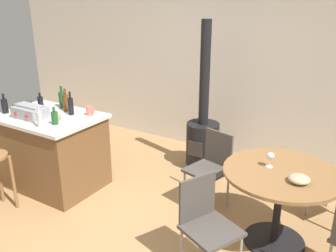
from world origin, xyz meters
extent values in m
plane|color=#A37A4C|center=(0.00, 0.00, 0.00)|extent=(8.80, 8.80, 0.00)
cube|color=beige|center=(0.00, 2.61, 1.35)|extent=(8.00, 0.10, 2.70)
cube|color=brown|center=(-1.33, 0.50, 0.43)|extent=(1.17, 0.81, 0.87)
cube|color=beige|center=(-1.33, 0.50, 0.89)|extent=(1.23, 0.87, 0.04)
cylinder|color=olive|center=(-1.26, -0.10, 0.31)|extent=(0.04, 0.04, 0.63)
cylinder|color=black|center=(1.36, 0.80, 0.01)|extent=(0.58, 0.58, 0.02)
cylinder|color=black|center=(1.36, 0.80, 0.36)|extent=(0.07, 0.07, 0.73)
cylinder|color=olive|center=(1.36, 0.80, 0.74)|extent=(1.05, 1.05, 0.03)
cube|color=#47423D|center=(1.75, 1.50, 0.45)|extent=(0.55, 0.55, 0.03)
cylinder|color=gray|center=(1.82, 1.27, 0.22)|extent=(0.02, 0.02, 0.44)
cylinder|color=gray|center=(1.69, 1.73, 0.22)|extent=(0.02, 0.02, 0.44)
cylinder|color=gray|center=(1.52, 1.44, 0.22)|extent=(0.02, 0.02, 0.44)
cube|color=#47423D|center=(0.52, 1.02, 0.45)|extent=(0.49, 0.49, 0.03)
cube|color=#47423D|center=(0.57, 1.20, 0.65)|extent=(0.35, 0.11, 0.40)
cylinder|color=gray|center=(0.73, 1.14, 0.22)|extent=(0.02, 0.02, 0.43)
cylinder|color=gray|center=(0.40, 1.23, 0.22)|extent=(0.02, 0.02, 0.43)
cylinder|color=gray|center=(0.32, 0.90, 0.22)|extent=(0.02, 0.02, 0.43)
cylinder|color=gray|center=(0.65, 0.81, 0.22)|extent=(0.02, 0.02, 0.43)
cube|color=#47423D|center=(1.02, 0.06, 0.46)|extent=(0.53, 0.53, 0.03)
cube|color=#47423D|center=(0.85, 0.14, 0.66)|extent=(0.17, 0.34, 0.40)
cylinder|color=gray|center=(0.94, 0.29, 0.22)|extent=(0.02, 0.02, 0.45)
cylinder|color=gray|center=(0.80, -0.02, 0.22)|extent=(0.02, 0.02, 0.45)
cylinder|color=black|center=(0.04, 1.89, 0.03)|extent=(0.37, 0.37, 0.06)
cylinder|color=black|center=(0.04, 1.89, 0.35)|extent=(0.44, 0.44, 0.58)
cube|color=#2D2826|center=(0.04, 1.67, 0.35)|extent=(0.20, 0.02, 0.20)
cylinder|color=black|center=(0.04, 1.89, 1.31)|extent=(0.13, 0.13, 1.34)
cube|color=gray|center=(-1.43, 0.35, 0.97)|extent=(0.39, 0.24, 0.13)
cube|color=gray|center=(-1.43, 0.35, 1.05)|extent=(0.37, 0.14, 0.02)
cube|color=red|center=(-1.52, 0.22, 0.97)|extent=(0.04, 0.01, 0.04)
cube|color=red|center=(-1.33, 0.22, 0.97)|extent=(0.04, 0.01, 0.04)
cylinder|color=#194C23|center=(-1.00, 0.33, 0.98)|extent=(0.07, 0.07, 0.14)
cylinder|color=#194C23|center=(-1.00, 0.33, 1.08)|extent=(0.03, 0.03, 0.06)
cylinder|color=#603314|center=(-1.26, 0.75, 1.01)|extent=(0.07, 0.07, 0.20)
cylinder|color=#603314|center=(-1.26, 0.75, 1.15)|extent=(0.03, 0.03, 0.08)
cylinder|color=black|center=(-1.10, 0.67, 1.01)|extent=(0.06, 0.06, 0.20)
cylinder|color=black|center=(-1.10, 0.67, 1.15)|extent=(0.02, 0.02, 0.08)
cylinder|color=#194C23|center=(-1.41, 0.83, 1.01)|extent=(0.08, 0.08, 0.20)
cylinder|color=#194C23|center=(-1.41, 0.83, 1.14)|extent=(0.03, 0.03, 0.08)
cylinder|color=black|center=(-1.67, 0.70, 0.97)|extent=(0.07, 0.07, 0.13)
cylinder|color=black|center=(-1.67, 0.70, 1.06)|extent=(0.03, 0.03, 0.05)
cylinder|color=#B7B2AD|center=(-1.07, 0.19, 0.99)|extent=(0.06, 0.06, 0.17)
cylinder|color=#B7B2AD|center=(-1.07, 0.19, 1.11)|extent=(0.02, 0.02, 0.07)
cylinder|color=black|center=(-1.83, 0.30, 0.99)|extent=(0.07, 0.07, 0.17)
cylinder|color=black|center=(-1.83, 0.30, 1.11)|extent=(0.03, 0.03, 0.07)
cylinder|color=tan|center=(-1.08, 0.43, 0.95)|extent=(0.08, 0.08, 0.09)
torus|color=tan|center=(-1.03, 0.43, 0.96)|extent=(0.05, 0.01, 0.05)
cylinder|color=#383838|center=(-1.77, 0.41, 0.95)|extent=(0.07, 0.07, 0.09)
torus|color=#383838|center=(-1.72, 0.41, 0.95)|extent=(0.05, 0.01, 0.05)
cylinder|color=#DB6651|center=(-0.90, 0.77, 0.96)|extent=(0.08, 0.08, 0.11)
torus|color=#DB6651|center=(-0.85, 0.77, 0.96)|extent=(0.05, 0.01, 0.05)
cylinder|color=#383838|center=(-1.75, 0.58, 0.95)|extent=(0.09, 0.09, 0.10)
torus|color=#383838|center=(-1.70, 0.58, 0.96)|extent=(0.05, 0.01, 0.05)
cylinder|color=silver|center=(1.23, 0.83, 0.76)|extent=(0.06, 0.06, 0.00)
cylinder|color=silver|center=(1.23, 0.83, 0.80)|extent=(0.01, 0.01, 0.08)
ellipsoid|color=silver|center=(1.23, 0.83, 0.87)|extent=(0.07, 0.07, 0.06)
ellipsoid|color=tan|center=(1.53, 0.66, 0.79)|extent=(0.18, 0.18, 0.07)
camera|label=1|loc=(1.98, -2.16, 2.22)|focal=38.11mm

